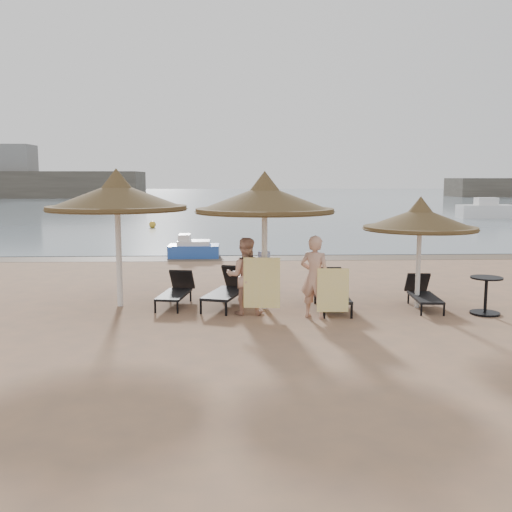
{
  "coord_description": "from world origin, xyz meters",
  "views": [
    {
      "loc": [
        -0.92,
        -11.75,
        2.97
      ],
      "look_at": [
        -0.38,
        1.2,
        1.2
      ],
      "focal_mm": 40.0,
      "sensor_mm": 36.0,
      "label": 1
    }
  ],
  "objects_px": {
    "palapa_center": "(265,200)",
    "pedal_boat": "(193,249)",
    "lounger_near_left": "(228,289)",
    "lounger_far_left": "(177,290)",
    "person_right": "(315,270)",
    "lounger_far_right": "(423,293)",
    "side_table": "(486,297)",
    "person_left": "(245,270)",
    "lounger_near_right": "(330,291)",
    "palapa_left": "(117,197)",
    "palapa_right": "(420,219)"
  },
  "relations": [
    {
      "from": "person_left",
      "to": "person_right",
      "type": "xyz_separation_m",
      "value": [
        1.48,
        -0.4,
        0.05
      ]
    },
    {
      "from": "palapa_center",
      "to": "person_right",
      "type": "xyz_separation_m",
      "value": [
        1.02,
        -0.91,
        -1.46
      ]
    },
    {
      "from": "person_left",
      "to": "lounger_near_right",
      "type": "bearing_deg",
      "value": -161.46
    },
    {
      "from": "side_table",
      "to": "person_left",
      "type": "distance_m",
      "value": 5.32
    },
    {
      "from": "lounger_far_left",
      "to": "person_left",
      "type": "relative_size",
      "value": 0.9
    },
    {
      "from": "palapa_center",
      "to": "lounger_far_left",
      "type": "bearing_deg",
      "value": 165.68
    },
    {
      "from": "lounger_near_left",
      "to": "side_table",
      "type": "xyz_separation_m",
      "value": [
        5.65,
        -1.17,
        -0.0
      ]
    },
    {
      "from": "palapa_center",
      "to": "pedal_boat",
      "type": "height_order",
      "value": "palapa_center"
    },
    {
      "from": "lounger_near_left",
      "to": "person_right",
      "type": "height_order",
      "value": "person_right"
    },
    {
      "from": "palapa_right",
      "to": "person_left",
      "type": "height_order",
      "value": "palapa_right"
    },
    {
      "from": "person_right",
      "to": "person_left",
      "type": "bearing_deg",
      "value": 11.66
    },
    {
      "from": "palapa_right",
      "to": "side_table",
      "type": "distance_m",
      "value": 2.21
    },
    {
      "from": "lounger_near_right",
      "to": "pedal_boat",
      "type": "relative_size",
      "value": 1.03
    },
    {
      "from": "palapa_right",
      "to": "person_right",
      "type": "bearing_deg",
      "value": -160.97
    },
    {
      "from": "palapa_center",
      "to": "lounger_near_left",
      "type": "distance_m",
      "value": 2.3
    },
    {
      "from": "palapa_left",
      "to": "lounger_far_left",
      "type": "xyz_separation_m",
      "value": [
        1.3,
        0.12,
        -2.2
      ]
    },
    {
      "from": "lounger_far_right",
      "to": "lounger_near_left",
      "type": "bearing_deg",
      "value": 179.16
    },
    {
      "from": "lounger_far_left",
      "to": "lounger_far_right",
      "type": "xyz_separation_m",
      "value": [
        5.73,
        -0.52,
        -0.01
      ]
    },
    {
      "from": "person_left",
      "to": "pedal_boat",
      "type": "height_order",
      "value": "person_left"
    },
    {
      "from": "palapa_right",
      "to": "lounger_far_right",
      "type": "bearing_deg",
      "value": 16.73
    },
    {
      "from": "side_table",
      "to": "person_left",
      "type": "bearing_deg",
      "value": 177.29
    },
    {
      "from": "lounger_far_right",
      "to": "lounger_far_left",
      "type": "bearing_deg",
      "value": 179.21
    },
    {
      "from": "lounger_far_right",
      "to": "side_table",
      "type": "bearing_deg",
      "value": -29.08
    },
    {
      "from": "pedal_boat",
      "to": "palapa_center",
      "type": "bearing_deg",
      "value": -75.39
    },
    {
      "from": "lounger_near_right",
      "to": "person_right",
      "type": "distance_m",
      "value": 1.25
    },
    {
      "from": "lounger_near_left",
      "to": "lounger_far_right",
      "type": "distance_m",
      "value": 4.53
    },
    {
      "from": "lounger_far_left",
      "to": "palapa_center",
      "type": "bearing_deg",
      "value": -5.31
    },
    {
      "from": "person_right",
      "to": "palapa_center",
      "type": "bearing_deg",
      "value": -14.79
    },
    {
      "from": "lounger_near_left",
      "to": "side_table",
      "type": "relative_size",
      "value": 2.47
    },
    {
      "from": "person_left",
      "to": "pedal_boat",
      "type": "relative_size",
      "value": 1.03
    },
    {
      "from": "palapa_center",
      "to": "pedal_boat",
      "type": "relative_size",
      "value": 1.66
    },
    {
      "from": "side_table",
      "to": "pedal_boat",
      "type": "distance_m",
      "value": 11.75
    },
    {
      "from": "palapa_right",
      "to": "person_right",
      "type": "xyz_separation_m",
      "value": [
        -2.51,
        -0.87,
        -1.01
      ]
    },
    {
      "from": "palapa_left",
      "to": "lounger_far_right",
      "type": "bearing_deg",
      "value": -3.3
    },
    {
      "from": "person_left",
      "to": "person_right",
      "type": "height_order",
      "value": "person_right"
    },
    {
      "from": "lounger_near_right",
      "to": "person_right",
      "type": "height_order",
      "value": "person_right"
    },
    {
      "from": "lounger_far_right",
      "to": "side_table",
      "type": "distance_m",
      "value": 1.37
    },
    {
      "from": "palapa_right",
      "to": "lounger_near_left",
      "type": "xyz_separation_m",
      "value": [
        -4.36,
        0.46,
        -1.65
      ]
    },
    {
      "from": "side_table",
      "to": "palapa_center",
      "type": "bearing_deg",
      "value": 171.08
    },
    {
      "from": "lounger_near_right",
      "to": "palapa_right",
      "type": "bearing_deg",
      "value": -1.48
    },
    {
      "from": "palapa_left",
      "to": "lounger_far_right",
      "type": "relative_size",
      "value": 1.94
    },
    {
      "from": "palapa_left",
      "to": "lounger_near_left",
      "type": "xyz_separation_m",
      "value": [
        2.53,
        0.01,
        -2.15
      ]
    },
    {
      "from": "person_left",
      "to": "lounger_near_left",
      "type": "bearing_deg",
      "value": -64.75
    },
    {
      "from": "palapa_right",
      "to": "pedal_boat",
      "type": "height_order",
      "value": "palapa_right"
    },
    {
      "from": "pedal_boat",
      "to": "lounger_near_left",
      "type": "bearing_deg",
      "value": -80.21
    },
    {
      "from": "palapa_center",
      "to": "lounger_near_left",
      "type": "height_order",
      "value": "palapa_center"
    },
    {
      "from": "lounger_far_right",
      "to": "side_table",
      "type": "relative_size",
      "value": 2.01
    },
    {
      "from": "palapa_left",
      "to": "side_table",
      "type": "relative_size",
      "value": 3.89
    },
    {
      "from": "pedal_boat",
      "to": "lounger_far_right",
      "type": "bearing_deg",
      "value": -55.48
    },
    {
      "from": "palapa_right",
      "to": "person_right",
      "type": "relative_size",
      "value": 1.26
    }
  ]
}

